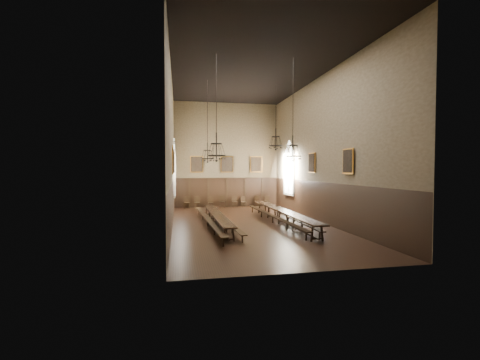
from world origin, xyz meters
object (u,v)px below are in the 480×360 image
object	(u,v)px
chair_3	(222,204)
chandelier_front_left	(216,149)
bench_right_inner	(273,218)
chandelier_front_right	(293,150)
bench_right_outer	(288,218)
chair_2	(211,205)
table_left	(217,220)
chair_6	(257,203)
chair_7	(268,203)
table_right	(283,217)
bench_left_inner	(224,221)
bench_left_outer	(208,221)
chair_4	(235,204)
chair_1	(197,205)
chair_0	(187,205)
chandelier_back_right	(276,142)
chair_5	(244,204)
chandelier_back_left	(208,153)

from	to	relation	value
chair_3	chandelier_front_left	bearing A→B (deg)	-88.57
bench_right_inner	chandelier_front_right	size ratio (longest dim) A/B	2.04
bench_right_outer	chair_2	size ratio (longest dim) A/B	11.01
chair_2	table_left	bearing A→B (deg)	-93.52
table_left	chair_6	distance (m)	9.81
chair_7	chandelier_front_left	size ratio (longest dim) A/B	0.18
table_right	bench_left_inner	size ratio (longest dim) A/B	1.11
bench_left_outer	chandelier_front_left	xyz separation A→B (m)	(0.23, -2.35, 3.98)
bench_right_inner	chair_3	size ratio (longest dim) A/B	10.33
chair_4	table_right	bearing A→B (deg)	-89.27
table_right	chair_1	bearing A→B (deg)	117.98
chair_3	chair_6	size ratio (longest dim) A/B	1.06
bench_left_outer	chair_2	xyz separation A→B (m)	(1.05, 8.76, -0.03)
chair_1	chair_3	size ratio (longest dim) A/B	0.98
bench_left_outer	chair_0	world-z (taller)	chair_0
bench_right_inner	chair_1	bearing A→B (deg)	116.08
chair_1	chandelier_front_right	world-z (taller)	chandelier_front_right
chandelier_front_left	chandelier_front_right	xyz separation A→B (m)	(3.92, -0.23, 0.01)
chair_3	chair_6	world-z (taller)	chair_3
bench_left_outer	bench_left_inner	bearing A→B (deg)	1.56
chair_6	chandelier_back_right	xyz separation A→B (m)	(-0.25, -6.25, 4.85)
bench_right_outer	bench_right_inner	bearing A→B (deg)	170.17
chair_7	chandelier_front_right	world-z (taller)	chandelier_front_right
chair_6	chandelier_front_right	bearing A→B (deg)	-80.87
chandelier_front_left	chandelier_front_right	distance (m)	3.92
chair_0	chair_5	bearing A→B (deg)	-0.39
chair_5	chandelier_back_left	bearing A→B (deg)	-131.36
table_right	chair_3	world-z (taller)	chair_3
chair_3	chandelier_back_left	world-z (taller)	chandelier_back_left
chair_5	chandelier_back_left	world-z (taller)	chandelier_back_left
chair_4	chair_5	world-z (taller)	chair_4
bench_right_outer	chandelier_front_right	distance (m)	4.98
chair_2	chair_3	xyz separation A→B (m)	(0.98, 0.09, 0.03)
chair_2	chandelier_front_left	distance (m)	11.84
bench_right_outer	chair_2	xyz separation A→B (m)	(-3.89, 8.49, -0.01)
chandelier_front_left	chair_0	bearing A→B (deg)	96.22
bench_right_inner	chandelier_front_right	distance (m)	5.01
chair_0	chandelier_back_left	bearing A→B (deg)	-81.18
chair_7	chandelier_front_right	size ratio (longest dim) A/B	0.18
table_left	chair_2	size ratio (longest dim) A/B	10.06
chair_4	chandelier_front_right	bearing A→B (deg)	-93.36
chair_2	chair_3	world-z (taller)	chair_3
chair_0	chair_4	bearing A→B (deg)	-1.12
table_left	chair_3	xyz separation A→B (m)	(1.50, 8.72, -0.05)
chair_5	chair_4	bearing A→B (deg)	173.65
bench_left_inner	chair_6	size ratio (longest dim) A/B	9.85
chair_3	chair_5	distance (m)	1.87
chandelier_back_left	chair_6	bearing A→B (deg)	52.79
table_left	bench_left_inner	bearing A→B (deg)	-14.78
chair_1	chair_7	bearing A→B (deg)	-2.99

